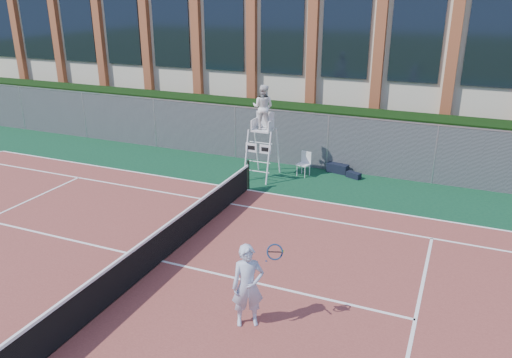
% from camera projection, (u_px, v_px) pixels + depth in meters
% --- Properties ---
extents(ground, '(120.00, 120.00, 0.00)m').
position_uv_depth(ground, '(162.00, 262.00, 13.04)').
color(ground, '#233814').
extents(apron, '(36.00, 20.00, 0.01)m').
position_uv_depth(apron, '(181.00, 245.00, 13.90)').
color(apron, '#0B3420').
rests_on(apron, ground).
extents(tennis_court, '(23.77, 10.97, 0.02)m').
position_uv_depth(tennis_court, '(162.00, 261.00, 13.03)').
color(tennis_court, brown).
rests_on(tennis_court, apron).
extents(tennis_net, '(0.10, 11.30, 1.10)m').
position_uv_depth(tennis_net, '(160.00, 244.00, 12.85)').
color(tennis_net, black).
rests_on(tennis_net, ground).
extents(fence, '(40.00, 0.06, 2.20)m').
position_uv_depth(fence, '(280.00, 138.00, 20.24)').
color(fence, '#595E60').
rests_on(fence, ground).
extents(hedge, '(40.00, 1.40, 2.20)m').
position_uv_depth(hedge, '(290.00, 131.00, 21.28)').
color(hedge, black).
rests_on(hedge, ground).
extents(building, '(45.00, 10.60, 8.22)m').
position_uv_depth(building, '(340.00, 41.00, 27.07)').
color(building, beige).
rests_on(building, ground).
extents(umpire_chair, '(0.99, 1.53, 3.56)m').
position_uv_depth(umpire_chair, '(263.00, 110.00, 18.22)').
color(umpire_chair, white).
rests_on(umpire_chair, ground).
extents(plastic_chair, '(0.52, 0.52, 0.93)m').
position_uv_depth(plastic_chair, '(305.00, 162.00, 19.08)').
color(plastic_chair, silver).
rests_on(plastic_chair, apron).
extents(sports_bag_near, '(0.87, 0.48, 0.35)m').
position_uv_depth(sports_bag_near, '(337.00, 168.00, 19.47)').
color(sports_bag_near, black).
rests_on(sports_bag_near, apron).
extents(sports_bag_far, '(0.61, 0.44, 0.22)m').
position_uv_depth(sports_bag_far, '(354.00, 175.00, 18.92)').
color(sports_bag_far, black).
rests_on(sports_bag_far, apron).
extents(tennis_player, '(1.08, 0.82, 1.84)m').
position_uv_depth(tennis_player, '(248.00, 286.00, 10.25)').
color(tennis_player, silver).
rests_on(tennis_player, tennis_court).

